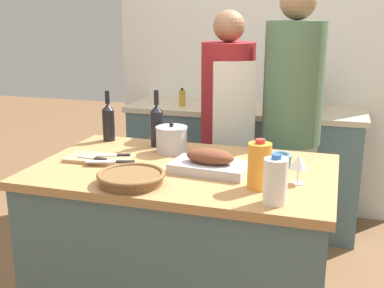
# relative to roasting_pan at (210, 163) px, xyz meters

# --- Properties ---
(kitchen_island) EXTENTS (1.41, 0.87, 0.91)m
(kitchen_island) POSITION_rel_roasting_pan_xyz_m (-0.14, 0.03, -0.50)
(kitchen_island) COLOR #4C666B
(kitchen_island) RESTS_ON ground_plane
(back_counter) EXTENTS (1.79, 0.60, 0.93)m
(back_counter) POSITION_rel_roasting_pan_xyz_m (-0.14, 1.54, -0.49)
(back_counter) COLOR #4C666B
(back_counter) RESTS_ON ground_plane
(back_wall) EXTENTS (2.29, 0.10, 2.55)m
(back_wall) POSITION_rel_roasting_pan_xyz_m (-0.14, 1.89, 0.32)
(back_wall) COLOR silver
(back_wall) RESTS_ON ground_plane
(roasting_pan) EXTENTS (0.37, 0.23, 0.11)m
(roasting_pan) POSITION_rel_roasting_pan_xyz_m (0.00, 0.00, 0.00)
(roasting_pan) COLOR #BCBCC1
(roasting_pan) RESTS_ON kitchen_island
(wicker_basket) EXTENTS (0.30, 0.30, 0.05)m
(wicker_basket) POSITION_rel_roasting_pan_xyz_m (-0.28, -0.25, -0.01)
(wicker_basket) COLOR brown
(wicker_basket) RESTS_ON kitchen_island
(cutting_board) EXTENTS (0.33, 0.18, 0.02)m
(cutting_board) POSITION_rel_roasting_pan_xyz_m (-0.57, 0.01, -0.03)
(cutting_board) COLOR tan
(cutting_board) RESTS_ON kitchen_island
(stock_pot) EXTENTS (0.17, 0.17, 0.16)m
(stock_pot) POSITION_rel_roasting_pan_xyz_m (-0.28, 0.26, 0.03)
(stock_pot) COLOR #B7B7BC
(stock_pot) RESTS_ON kitchen_island
(mixing_bowl) EXTENTS (0.12, 0.12, 0.07)m
(mixing_bowl) POSITION_rel_roasting_pan_xyz_m (0.30, 0.17, -0.01)
(mixing_bowl) COLOR slate
(mixing_bowl) RESTS_ON kitchen_island
(juice_jug) EXTENTS (0.10, 0.10, 0.21)m
(juice_jug) POSITION_rel_roasting_pan_xyz_m (0.25, -0.14, 0.06)
(juice_jug) COLOR orange
(juice_jug) RESTS_ON kitchen_island
(milk_jug) EXTENTS (0.09, 0.09, 0.20)m
(milk_jug) POSITION_rel_roasting_pan_xyz_m (0.34, -0.29, 0.05)
(milk_jug) COLOR white
(milk_jug) RESTS_ON kitchen_island
(wine_bottle_green) EXTENTS (0.07, 0.07, 0.29)m
(wine_bottle_green) POSITION_rel_roasting_pan_xyz_m (-0.70, 0.38, 0.07)
(wine_bottle_green) COLOR black
(wine_bottle_green) RESTS_ON kitchen_island
(wine_bottle_dark) EXTENTS (0.07, 0.07, 0.31)m
(wine_bottle_dark) POSITION_rel_roasting_pan_xyz_m (-0.40, 0.35, 0.08)
(wine_bottle_dark) COLOR black
(wine_bottle_dark) RESTS_ON kitchen_island
(wine_glass_left) EXTENTS (0.07, 0.07, 0.13)m
(wine_glass_left) POSITION_rel_roasting_pan_xyz_m (0.40, -0.03, 0.05)
(wine_glass_left) COLOR silver
(wine_glass_left) RESTS_ON kitchen_island
(knife_chef) EXTENTS (0.23, 0.09, 0.01)m
(knife_chef) POSITION_rel_roasting_pan_xyz_m (-0.47, -0.05, -0.02)
(knife_chef) COLOR #B7B7BC
(knife_chef) RESTS_ON cutting_board
(knife_paring) EXTENTS (0.16, 0.05, 0.01)m
(knife_paring) POSITION_rel_roasting_pan_xyz_m (-0.59, -0.02, -0.02)
(knife_paring) COLOR #B7B7BC
(knife_paring) RESTS_ON cutting_board
(knife_bread) EXTENTS (0.18, 0.08, 0.01)m
(knife_bread) POSITION_rel_roasting_pan_xyz_m (-0.51, 0.05, -0.02)
(knife_bread) COLOR #B7B7BC
(knife_bread) RESTS_ON cutting_board
(stand_mixer) EXTENTS (0.18, 0.14, 0.33)m
(stand_mixer) POSITION_rel_roasting_pan_xyz_m (0.27, 1.62, 0.11)
(stand_mixer) COLOR #333842
(stand_mixer) RESTS_ON back_counter
(condiment_bottle_tall) EXTENTS (0.05, 0.05, 0.14)m
(condiment_bottle_tall) POSITION_rel_roasting_pan_xyz_m (-0.60, 1.41, 0.04)
(condiment_bottle_tall) COLOR #B28E2D
(condiment_bottle_tall) RESTS_ON back_counter
(condiment_bottle_short) EXTENTS (0.05, 0.05, 0.19)m
(condiment_bottle_short) POSITION_rel_roasting_pan_xyz_m (-0.26, 1.49, 0.06)
(condiment_bottle_short) COLOR #332D28
(condiment_bottle_short) RESTS_ON back_counter
(condiment_bottle_extra) EXTENTS (0.06, 0.06, 0.14)m
(condiment_bottle_extra) POSITION_rel_roasting_pan_xyz_m (0.36, 1.41, 0.04)
(condiment_bottle_extra) COLOR #234C28
(condiment_bottle_extra) RESTS_ON back_counter
(person_cook_aproned) EXTENTS (0.36, 0.37, 1.64)m
(person_cook_aproned) POSITION_rel_roasting_pan_xyz_m (-0.12, 0.85, -0.04)
(person_cook_aproned) COLOR beige
(person_cook_aproned) RESTS_ON ground_plane
(person_cook_guest) EXTENTS (0.35, 0.35, 1.79)m
(person_cook_guest) POSITION_rel_roasting_pan_xyz_m (0.28, 0.83, 0.04)
(person_cook_guest) COLOR beige
(person_cook_guest) RESTS_ON ground_plane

